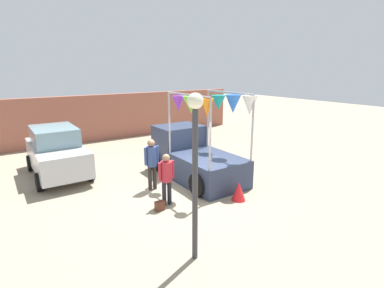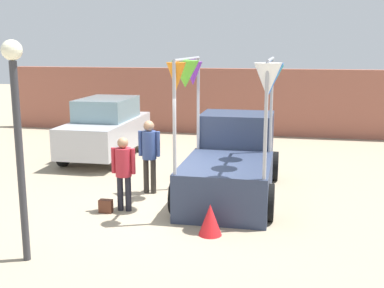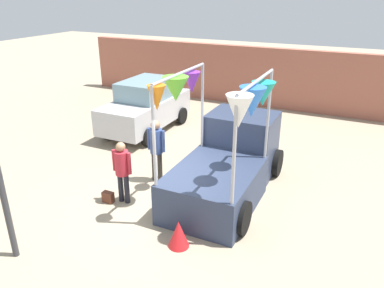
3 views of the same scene
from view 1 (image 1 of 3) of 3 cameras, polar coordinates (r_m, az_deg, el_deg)
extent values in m
plane|color=gray|center=(10.04, -0.84, -9.47)|extent=(60.00, 60.00, 0.00)
cube|color=#2D3851|center=(10.77, 3.11, -4.95)|extent=(1.90, 2.60, 1.00)
cube|color=#2D3851|center=(12.24, -2.50, -0.62)|extent=(1.80, 1.40, 1.80)
cube|color=#8CB2C6|center=(12.13, -2.52, 1.43)|extent=(1.76, 1.37, 0.60)
cylinder|color=black|center=(12.24, -7.14, -3.26)|extent=(0.22, 0.76, 0.76)
cylinder|color=black|center=(13.16, 0.26, -1.90)|extent=(0.22, 0.76, 0.76)
cylinder|color=black|center=(9.76, 1.09, -7.76)|extent=(0.22, 0.76, 0.76)
cylinder|color=black|center=(10.89, 9.35, -5.57)|extent=(0.22, 0.76, 0.76)
cylinder|color=#A5A5AD|center=(10.89, -4.33, 3.98)|extent=(0.07, 0.07, 2.21)
cylinder|color=#A5A5AD|center=(11.83, 3.03, 4.82)|extent=(0.07, 0.07, 2.21)
cylinder|color=#A5A5AD|center=(8.89, 3.49, 1.66)|extent=(0.07, 0.07, 2.21)
cylinder|color=#A5A5AD|center=(10.02, 11.44, 2.84)|extent=(0.07, 0.07, 2.21)
cylinder|color=#A5A5AD|center=(9.71, -0.83, 9.34)|extent=(0.07, 2.44, 0.07)
cylinder|color=#A5A5AD|center=(10.76, 7.07, 9.71)|extent=(0.07, 2.44, 0.07)
cone|color=orange|center=(8.88, 2.90, 6.94)|extent=(0.54, 0.54, 0.53)
cone|color=white|center=(10.02, 10.96, 7.28)|extent=(0.62, 0.62, 0.63)
cone|color=#66CC33|center=(9.54, -0.05, 7.43)|extent=(0.72, 0.72, 0.56)
cone|color=blue|center=(10.62, 7.84, 7.56)|extent=(0.61, 0.61, 0.64)
cone|color=purple|center=(10.23, -2.61, 7.70)|extent=(0.58, 0.58, 0.52)
cone|color=teal|center=(11.23, 5.06, 7.87)|extent=(0.66, 0.66, 0.54)
cube|color=#B7B7BC|center=(12.54, -24.28, -2.16)|extent=(1.70, 4.00, 0.90)
cube|color=#72939E|center=(12.50, -24.77, 1.44)|extent=(1.50, 2.10, 0.66)
cylinder|color=black|center=(13.76, -28.50, -3.21)|extent=(0.18, 0.64, 0.64)
cylinder|color=black|center=(13.99, -21.60, -2.20)|extent=(0.18, 0.64, 0.64)
cylinder|color=black|center=(11.38, -27.14, -6.45)|extent=(0.18, 0.64, 0.64)
cylinder|color=black|center=(11.65, -18.85, -5.15)|extent=(0.18, 0.64, 0.64)
cylinder|color=black|center=(9.13, -5.32, -9.40)|extent=(0.13, 0.13, 0.77)
cylinder|color=black|center=(9.21, -4.33, -9.16)|extent=(0.13, 0.13, 0.77)
cylinder|color=#B22633|center=(8.92, -4.92, -5.22)|extent=(0.34, 0.34, 0.61)
sphere|color=#997051|center=(8.79, -4.97, -2.65)|extent=(0.23, 0.23, 0.23)
cylinder|color=#B22633|center=(8.81, -6.17, -5.29)|extent=(0.09, 0.09, 0.55)
cylinder|color=#B22633|center=(9.01, -3.69, -4.79)|extent=(0.09, 0.09, 0.55)
cylinder|color=#2D2823|center=(10.29, -8.02, -6.47)|extent=(0.13, 0.13, 0.84)
cylinder|color=#2D2823|center=(10.36, -7.12, -6.29)|extent=(0.13, 0.13, 0.84)
cylinder|color=#33477F|center=(10.08, -7.71, -2.35)|extent=(0.34, 0.34, 0.67)
sphere|color=#997051|center=(9.96, -7.80, 0.19)|extent=(0.25, 0.25, 0.25)
cylinder|color=#33477F|center=(9.98, -8.85, -2.37)|extent=(0.09, 0.09, 0.60)
cylinder|color=#33477F|center=(10.17, -6.60, -1.98)|extent=(0.09, 0.09, 0.60)
cube|color=#592D1E|center=(8.96, -6.15, -11.61)|extent=(0.28, 0.16, 0.28)
cylinder|color=#333338|center=(6.24, 0.58, -8.40)|extent=(0.12, 0.12, 3.27)
sphere|color=#F2EDCC|center=(5.79, 0.62, 8.20)|extent=(0.32, 0.32, 0.32)
cube|color=#9E5947|center=(17.88, -17.31, 4.79)|extent=(18.00, 0.36, 2.60)
cone|color=red|center=(9.58, 8.90, -8.88)|extent=(0.53, 0.53, 0.60)
camera|label=2|loc=(7.72, 70.76, 0.72)|focal=45.00mm
camera|label=3|loc=(9.14, 53.11, 14.56)|focal=35.00mm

